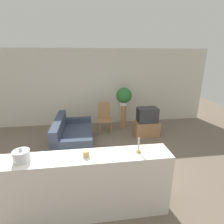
{
  "coord_description": "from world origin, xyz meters",
  "views": [
    {
      "loc": [
        0.09,
        -2.86,
        2.46
      ],
      "look_at": [
        0.77,
        2.05,
        0.85
      ],
      "focal_mm": 28.0,
      "sensor_mm": 36.0,
      "label": 1
    }
  ],
  "objects_px": {
    "couch": "(73,138)",
    "wooden_chair": "(104,117)",
    "potted_plant": "(124,96)",
    "television": "(147,115)",
    "decorative_bowl": "(22,156)"
  },
  "relations": [
    {
      "from": "couch",
      "to": "television",
      "type": "bearing_deg",
      "value": 11.24
    },
    {
      "from": "wooden_chair",
      "to": "television",
      "type": "bearing_deg",
      "value": -22.16
    },
    {
      "from": "wooden_chair",
      "to": "decorative_bowl",
      "type": "xyz_separation_m",
      "value": [
        -1.45,
        -3.21,
        0.62
      ]
    },
    {
      "from": "couch",
      "to": "potted_plant",
      "type": "height_order",
      "value": "potted_plant"
    },
    {
      "from": "couch",
      "to": "wooden_chair",
      "type": "height_order",
      "value": "wooden_chair"
    },
    {
      "from": "potted_plant",
      "to": "couch",
      "type": "bearing_deg",
      "value": -145.12
    },
    {
      "from": "couch",
      "to": "wooden_chair",
      "type": "bearing_deg",
      "value": 44.85
    },
    {
      "from": "decorative_bowl",
      "to": "couch",
      "type": "bearing_deg",
      "value": 78.21
    },
    {
      "from": "potted_plant",
      "to": "wooden_chair",
      "type": "bearing_deg",
      "value": -164.75
    },
    {
      "from": "couch",
      "to": "wooden_chair",
      "type": "xyz_separation_m",
      "value": [
        0.98,
        0.98,
        0.23
      ]
    },
    {
      "from": "couch",
      "to": "decorative_bowl",
      "type": "relative_size",
      "value": 7.52
    },
    {
      "from": "wooden_chair",
      "to": "decorative_bowl",
      "type": "bearing_deg",
      "value": -114.28
    },
    {
      "from": "couch",
      "to": "television",
      "type": "distance_m",
      "value": 2.35
    },
    {
      "from": "couch",
      "to": "television",
      "type": "xyz_separation_m",
      "value": [
        2.27,
        0.45,
        0.41
      ]
    },
    {
      "from": "television",
      "to": "potted_plant",
      "type": "relative_size",
      "value": 1.02
    }
  ]
}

